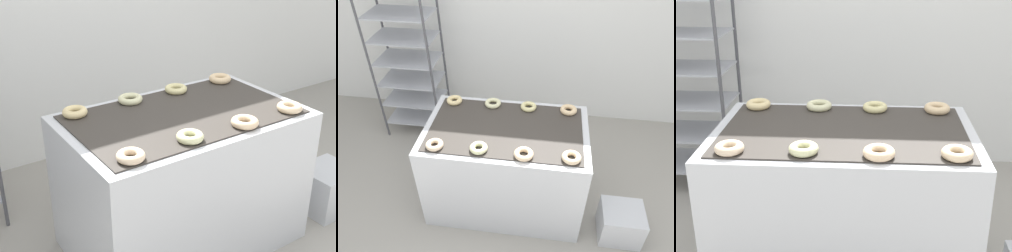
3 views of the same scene
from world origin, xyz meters
TOP-DOWN VIEW (x-y plane):
  - fryer_machine at (0.00, 0.66)m, footprint 1.32×0.81m
  - glaze_bin at (1.00, 0.40)m, footprint 0.34×0.31m
  - donut_near_left at (-0.49, 0.36)m, footprint 0.13×0.13m
  - donut_near_midleft at (-0.16, 0.37)m, footprint 0.13×0.13m
  - donut_near_midright at (0.17, 0.35)m, footprint 0.14×0.14m
  - donut_near_right at (0.51, 0.36)m, footprint 0.14×0.14m
  - donut_far_left at (-0.50, 0.96)m, footprint 0.14×0.14m
  - donut_far_midleft at (-0.16, 0.96)m, footprint 0.14×0.14m
  - donut_far_midright at (0.15, 0.95)m, footprint 0.14×0.14m
  - donut_far_right at (0.50, 0.95)m, footprint 0.14×0.14m

SIDE VIEW (x-z plane):
  - glaze_bin at x=1.00m, z-range 0.00..0.30m
  - fryer_machine at x=0.00m, z-range 0.00..0.84m
  - donut_far_midleft at x=-0.16m, z-range 0.84..0.88m
  - donut_far_midright at x=0.15m, z-range 0.84..0.88m
  - donut_near_left at x=-0.49m, z-range 0.84..0.88m
  - donut_near_midleft at x=-0.16m, z-range 0.84..0.89m
  - donut_near_midright at x=0.17m, z-range 0.84..0.89m
  - donut_near_right at x=0.51m, z-range 0.84..0.89m
  - donut_far_left at x=-0.50m, z-range 0.84..0.89m
  - donut_far_right at x=0.50m, z-range 0.84..0.89m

